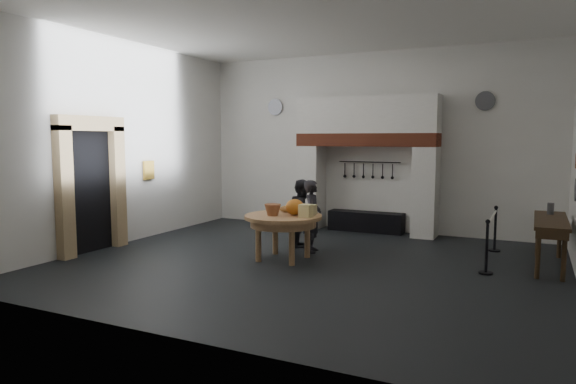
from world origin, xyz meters
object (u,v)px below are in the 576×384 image
at_px(visitor_near, 312,216).
at_px(side_table, 551,220).
at_px(work_table, 283,217).
at_px(barrier_post_near, 487,248).
at_px(iron_range, 366,222).
at_px(barrier_post_far, 495,230).
at_px(visitor_far, 303,213).

xyz_separation_m(visitor_near, side_table, (4.40, 0.69, 0.12)).
distance_m(work_table, barrier_post_near, 3.72).
relative_size(iron_range, side_table, 0.86).
bearing_deg(iron_range, barrier_post_far, -18.52).
xyz_separation_m(side_table, barrier_post_near, (-0.99, -0.98, -0.42)).
bearing_deg(side_table, visitor_far, -176.53).
distance_m(iron_range, visitor_far, 2.50).
xyz_separation_m(side_table, barrier_post_far, (-0.99, 1.02, -0.42)).
bearing_deg(iron_range, barrier_post_near, -44.39).
height_order(visitor_near, barrier_post_far, visitor_near).
xyz_separation_m(visitor_far, side_table, (4.80, 0.29, 0.14)).
bearing_deg(barrier_post_far, iron_range, 161.48).
bearing_deg(side_table, iron_range, 153.28).
relative_size(work_table, visitor_far, 1.02).
bearing_deg(visitor_far, barrier_post_far, -88.55).
xyz_separation_m(visitor_near, visitor_far, (-0.40, 0.40, -0.01)).
distance_m(iron_range, side_table, 4.63).
xyz_separation_m(iron_range, side_table, (4.10, -2.06, 0.62)).
height_order(iron_range, visitor_near, visitor_near).
bearing_deg(barrier_post_far, barrier_post_near, -90.00).
distance_m(work_table, visitor_far, 1.28).
bearing_deg(barrier_post_far, side_table, -45.84).
distance_m(visitor_near, side_table, 4.46).
bearing_deg(barrier_post_near, iron_range, 135.61).
bearing_deg(work_table, barrier_post_near, 9.02).
height_order(visitor_far, barrier_post_far, visitor_far).
distance_m(side_table, barrier_post_far, 1.49).
bearing_deg(visitor_near, work_table, 150.83).
xyz_separation_m(iron_range, work_table, (-0.55, -3.62, 0.59)).
relative_size(barrier_post_near, barrier_post_far, 1.00).
height_order(visitor_near, side_table, visitor_near).
height_order(iron_range, work_table, work_table).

